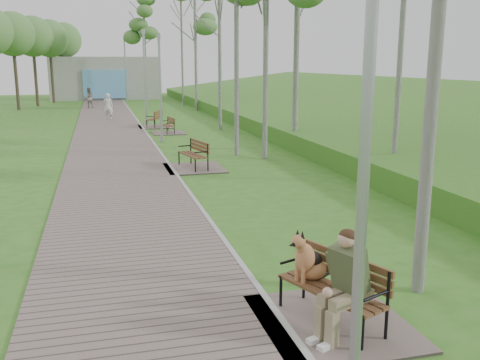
% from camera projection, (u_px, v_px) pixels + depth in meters
% --- Properties ---
extents(walkway, '(3.50, 67.00, 0.04)m').
position_uv_depth(walkway, '(112.00, 139.00, 24.47)').
color(walkway, '#74665E').
rests_on(walkway, ground).
extents(kerb, '(0.10, 67.00, 0.05)m').
position_uv_depth(kerb, '(150.00, 138.00, 24.91)').
color(kerb, '#999993').
rests_on(kerb, ground).
extents(embankment, '(14.00, 70.00, 1.60)m').
position_uv_depth(embankment, '(397.00, 134.00, 26.49)').
color(embankment, '#50862F').
rests_on(embankment, ground).
extents(building_north, '(10.00, 5.20, 4.00)m').
position_uv_depth(building_north, '(105.00, 78.00, 51.94)').
color(building_north, '#9E9E99').
rests_on(building_north, ground).
extents(bench_main, '(1.93, 2.15, 1.69)m').
position_uv_depth(bench_main, '(329.00, 293.00, 7.08)').
color(bench_main, '#74665E').
rests_on(bench_main, ground).
extents(bench_second, '(1.88, 2.09, 1.16)m').
position_uv_depth(bench_second, '(193.00, 162.00, 17.79)').
color(bench_second, '#74665E').
rests_on(bench_second, ground).
extents(bench_third, '(1.59, 1.77, 0.98)m').
position_uv_depth(bench_third, '(168.00, 130.00, 26.73)').
color(bench_third, '#74665E').
rests_on(bench_third, ground).
extents(bench_far, '(1.82, 2.03, 1.12)m').
position_uv_depth(bench_far, '(155.00, 123.00, 29.27)').
color(bench_far, '#74665E').
rests_on(bench_far, ground).
extents(lamp_post_near, '(0.19, 0.19, 5.04)m').
position_uv_depth(lamp_post_near, '(363.00, 182.00, 5.09)').
color(lamp_post_near, '#9EA1A6').
rests_on(lamp_post_near, ground).
extents(lamp_post_second, '(0.18, 0.18, 4.66)m').
position_uv_depth(lamp_post_second, '(160.00, 93.00, 23.37)').
color(lamp_post_second, '#9EA1A6').
rests_on(lamp_post_second, ground).
extents(lamp_post_third, '(0.20, 0.20, 5.26)m').
position_uv_depth(lamp_post_third, '(145.00, 81.00, 29.92)').
color(lamp_post_third, '#9EA1A6').
rests_on(lamp_post_third, ground).
extents(lamp_post_far, '(0.22, 0.22, 5.62)m').
position_uv_depth(lamp_post_far, '(126.00, 72.00, 48.45)').
color(lamp_post_far, '#9EA1A6').
rests_on(lamp_post_far, ground).
extents(pedestrian_near, '(0.68, 0.54, 1.63)m').
position_uv_depth(pedestrian_near, '(108.00, 106.00, 32.97)').
color(pedestrian_near, silver).
rests_on(pedestrian_near, ground).
extents(pedestrian_far, '(0.89, 0.77, 1.57)m').
position_uv_depth(pedestrian_far, '(89.00, 98.00, 41.23)').
color(pedestrian_far, gray).
rests_on(pedestrian_far, ground).
extents(birch_far_c, '(2.84, 2.84, 9.40)m').
position_uv_depth(birch_far_c, '(195.00, 6.00, 38.08)').
color(birch_far_c, silver).
rests_on(birch_far_c, ground).
extents(birch_distant_a, '(2.48, 2.48, 8.68)m').
position_uv_depth(birch_distant_a, '(144.00, 19.00, 42.21)').
color(birch_distant_a, silver).
rests_on(birch_distant_a, ground).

